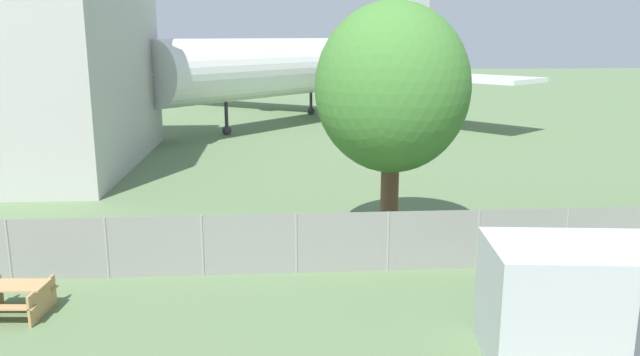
# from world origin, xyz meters

# --- Properties ---
(perimeter_fence) EXTENTS (56.07, 0.07, 1.71)m
(perimeter_fence) POSITION_xyz_m (-0.00, 11.28, 0.85)
(perimeter_fence) COLOR gray
(perimeter_fence) RESTS_ON ground
(airplane) EXTENTS (30.45, 32.96, 12.36)m
(airplane) POSITION_xyz_m (3.55, 44.48, 4.17)
(airplane) COLOR white
(airplane) RESTS_ON ground
(portable_cabin) EXTENTS (4.67, 2.76, 2.41)m
(portable_cabin) POSITION_xyz_m (5.86, 6.16, 1.20)
(portable_cabin) COLOR silver
(portable_cabin) RESTS_ON ground
(picnic_bench_open_grass) EXTENTS (1.61, 1.51, 0.76)m
(picnic_bench_open_grass) POSITION_xyz_m (-6.69, 9.10, 0.47)
(picnic_bench_open_grass) COLOR tan
(picnic_bench_open_grass) RESTS_ON ground
(tree_near_hangar) EXTENTS (4.60, 4.60, 7.44)m
(tree_near_hangar) POSITION_xyz_m (2.95, 13.38, 4.89)
(tree_near_hangar) COLOR brown
(tree_near_hangar) RESTS_ON ground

